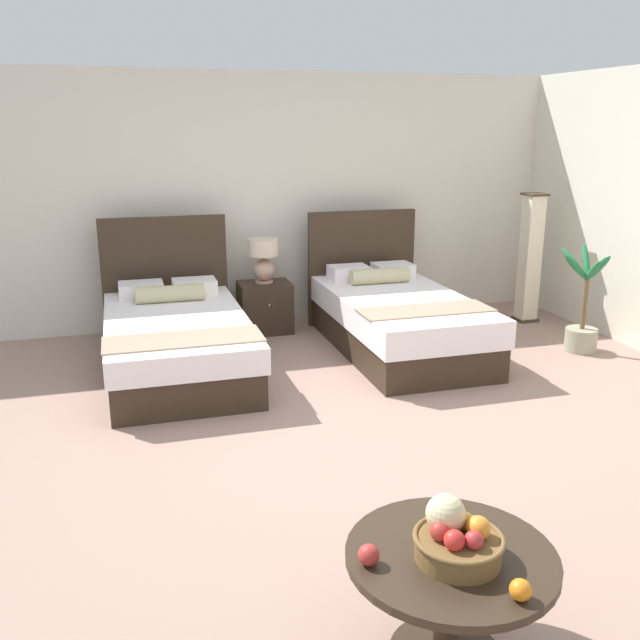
# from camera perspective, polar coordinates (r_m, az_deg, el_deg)

# --- Properties ---
(ground_plane) EXTENTS (10.06, 9.72, 0.02)m
(ground_plane) POSITION_cam_1_polar(r_m,az_deg,el_deg) (4.74, 2.76, -9.75)
(ground_plane) COLOR gray
(wall_back) EXTENTS (10.06, 0.12, 2.55)m
(wall_back) POSITION_cam_1_polar(r_m,az_deg,el_deg) (7.27, -5.09, 9.76)
(wall_back) COLOR silver
(wall_back) RESTS_ON ground
(bed_near_window) EXTENTS (1.19, 2.15, 1.19)m
(bed_near_window) POSITION_cam_1_polar(r_m,az_deg,el_deg) (6.03, -11.75, -1.39)
(bed_near_window) COLOR #33251A
(bed_near_window) RESTS_ON ground
(bed_near_corner) EXTENTS (1.15, 2.14, 1.18)m
(bed_near_corner) POSITION_cam_1_polar(r_m,az_deg,el_deg) (6.48, 6.27, 0.21)
(bed_near_corner) COLOR #33251A
(bed_near_corner) RESTS_ON ground
(nightstand) EXTENTS (0.51, 0.42, 0.51)m
(nightstand) POSITION_cam_1_polar(r_m,az_deg,el_deg) (7.00, -4.55, 1.05)
(nightstand) COLOR #33251A
(nightstand) RESTS_ON ground
(table_lamp) EXTENTS (0.30, 0.30, 0.44)m
(table_lamp) POSITION_cam_1_polar(r_m,az_deg,el_deg) (6.91, -4.68, 5.20)
(table_lamp) COLOR tan
(table_lamp) RESTS_ON nightstand
(coffee_table) EXTENTS (0.80, 0.80, 0.48)m
(coffee_table) POSITION_cam_1_polar(r_m,az_deg,el_deg) (2.86, 10.63, -20.23)
(coffee_table) COLOR #33251A
(coffee_table) RESTS_ON ground
(fruit_bowl) EXTENTS (0.34, 0.34, 0.23)m
(fruit_bowl) POSITION_cam_1_polar(r_m,az_deg,el_deg) (2.73, 11.16, -17.18)
(fruit_bowl) COLOR brown
(fruit_bowl) RESTS_ON coffee_table
(loose_apple) EXTENTS (0.08, 0.08, 0.08)m
(loose_apple) POSITION_cam_1_polar(r_m,az_deg,el_deg) (2.67, 4.03, -18.72)
(loose_apple) COLOR #B6302C
(loose_apple) RESTS_ON coffee_table
(loose_orange) EXTENTS (0.08, 0.08, 0.08)m
(loose_orange) POSITION_cam_1_polar(r_m,az_deg,el_deg) (2.60, 16.16, -20.56)
(loose_orange) COLOR orange
(loose_orange) RESTS_ON coffee_table
(floor_lamp_corner) EXTENTS (0.22, 0.22, 1.35)m
(floor_lamp_corner) POSITION_cam_1_polar(r_m,az_deg,el_deg) (7.62, 16.89, 4.87)
(floor_lamp_corner) COLOR #3D3121
(floor_lamp_corner) RESTS_ON ground
(potted_palm) EXTENTS (0.48, 0.55, 1.00)m
(potted_palm) POSITION_cam_1_polar(r_m,az_deg,el_deg) (6.81, 20.79, 0.10)
(potted_palm) COLOR gray
(potted_palm) RESTS_ON ground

